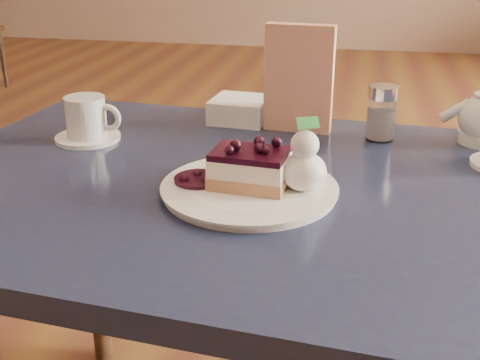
% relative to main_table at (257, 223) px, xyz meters
% --- Properties ---
extents(main_table, '(1.17, 0.83, 0.69)m').
position_rel_main_table_xyz_m(main_table, '(0.00, 0.00, 0.00)').
color(main_table, '#171A38').
rests_on(main_table, ground).
extents(dessert_plate, '(0.26, 0.26, 0.01)m').
position_rel_main_table_xyz_m(dessert_plate, '(-0.00, -0.05, 0.08)').
color(dessert_plate, white).
rests_on(dessert_plate, main_table).
extents(cheesecake_slice, '(0.12, 0.09, 0.06)m').
position_rel_main_table_xyz_m(cheesecake_slice, '(-0.00, -0.05, 0.11)').
color(cheesecake_slice, tan).
rests_on(cheesecake_slice, dessert_plate).
extents(whipped_cream, '(0.07, 0.07, 0.06)m').
position_rel_main_table_xyz_m(whipped_cream, '(0.08, -0.04, 0.11)').
color(whipped_cream, white).
rests_on(whipped_cream, dessert_plate).
extents(berry_sauce, '(0.07, 0.07, 0.01)m').
position_rel_main_table_xyz_m(berry_sauce, '(-0.08, -0.04, 0.09)').
color(berry_sauce, black).
rests_on(berry_sauce, dessert_plate).
extents(coffee_set, '(0.13, 0.12, 0.08)m').
position_rel_main_table_xyz_m(coffee_set, '(-0.34, 0.14, 0.11)').
color(coffee_set, white).
rests_on(coffee_set, main_table).
extents(menu_card, '(0.13, 0.04, 0.20)m').
position_rel_main_table_xyz_m(menu_card, '(0.03, 0.27, 0.17)').
color(menu_card, '#FFDAB6').
rests_on(menu_card, main_table).
extents(sugar_shaker, '(0.06, 0.06, 0.10)m').
position_rel_main_table_xyz_m(sugar_shaker, '(0.19, 0.25, 0.12)').
color(sugar_shaker, white).
rests_on(sugar_shaker, main_table).
extents(napkin_stack, '(0.12, 0.12, 0.05)m').
position_rel_main_table_xyz_m(napkin_stack, '(-0.09, 0.31, 0.10)').
color(napkin_stack, white).
rests_on(napkin_stack, main_table).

